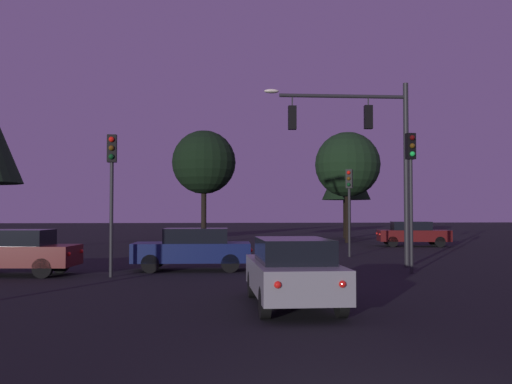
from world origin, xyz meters
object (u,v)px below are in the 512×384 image
car_crossing_right (9,251)px  car_far_lane (413,233)px  tree_behind_sign (346,173)px  tree_right_cluster (348,165)px  tree_center_horizon (204,162)px  traffic_light_corner_left (112,176)px  traffic_light_median (349,195)px  car_crossing_left (193,248)px  traffic_signal_mast_arm (368,141)px  traffic_light_corner_right (411,175)px  car_nearside_lane (292,271)px

car_crossing_right → car_far_lane: bearing=37.5°
tree_behind_sign → tree_right_cluster: (-1.53, -6.60, 0.13)m
car_far_lane → tree_center_horizon: bearing=161.0°
traffic_light_corner_left → tree_right_cluster: bearing=57.5°
traffic_light_median → tree_right_cluster: bearing=76.3°
traffic_light_median → car_crossing_left: size_ratio=0.96×
traffic_signal_mast_arm → car_far_lane: size_ratio=1.56×
car_crossing_right → car_far_lane: 24.33m
traffic_light_corner_right → car_nearside_lane: bearing=-128.1°
tree_right_cluster → car_nearside_lane: bearing=-106.6°
traffic_light_median → traffic_signal_mast_arm: bearing=-96.5°
traffic_light_median → car_nearside_lane: (-4.85, -14.05, -2.14)m
traffic_light_median → car_far_lane: size_ratio=0.91×
traffic_light_corner_left → traffic_light_corner_right: traffic_light_corner_right is taller
traffic_light_median → tree_center_horizon: bearing=119.0°
tree_behind_sign → car_far_lane: bearing=-82.8°
car_crossing_left → tree_behind_sign: bearing=64.6°
traffic_signal_mast_arm → tree_center_horizon: tree_center_horizon is taller
traffic_light_corner_right → tree_behind_sign: tree_behind_sign is taller
car_far_lane → tree_right_cluster: bearing=123.0°
car_crossing_right → tree_behind_sign: tree_behind_sign is taller
traffic_light_corner_left → tree_behind_sign: size_ratio=0.62×
traffic_light_corner_right → traffic_light_median: bearing=92.2°
car_crossing_left → car_far_lane: same height
car_crossing_left → traffic_light_corner_right: bearing=-13.0°
tree_center_horizon → traffic_light_corner_right: bearing=-70.2°
car_nearside_lane → car_crossing_right: (-8.45, 7.17, 0.00)m
car_crossing_right → traffic_light_corner_left: bearing=-13.8°
traffic_light_corner_right → tree_behind_sign: size_ratio=0.65×
traffic_signal_mast_arm → car_far_lane: bearing=63.5°
traffic_signal_mast_arm → tree_center_horizon: size_ratio=0.93×
car_far_lane → tree_behind_sign: size_ratio=0.60×
car_nearside_lane → tree_behind_sign: tree_behind_sign is taller
car_crossing_left → tree_behind_sign: tree_behind_sign is taller
traffic_light_median → car_crossing_right: size_ratio=0.88×
traffic_signal_mast_arm → traffic_light_median: bearing=83.5°
traffic_signal_mast_arm → tree_behind_sign: (5.18, 24.37, 0.44)m
traffic_light_corner_right → car_crossing_left: (-7.51, 1.73, -2.60)m
traffic_signal_mast_arm → car_crossing_right: bearing=-172.9°
car_crossing_left → car_far_lane: size_ratio=0.96×
traffic_light_median → car_crossing_left: 9.47m
car_far_lane → traffic_light_median: bearing=-127.0°
traffic_signal_mast_arm → traffic_light_corner_left: traffic_signal_mast_arm is taller
car_nearside_lane → car_crossing_right: bearing=139.7°
traffic_light_corner_left → tree_right_cluster: tree_right_cluster is taller
traffic_light_corner_right → car_crossing_left: size_ratio=1.12×
car_crossing_right → car_far_lane: same height
traffic_light_corner_right → car_crossing_right: bearing=177.5°
traffic_light_corner_left → traffic_light_median: bearing=38.2°
traffic_light_corner_left → car_nearside_lane: bearing=-51.8°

